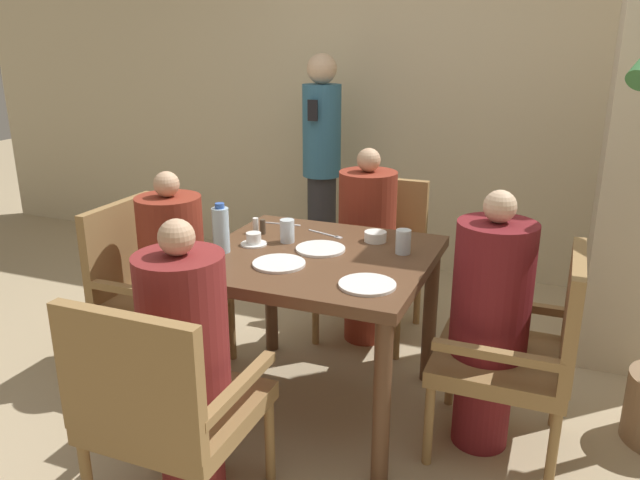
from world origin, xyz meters
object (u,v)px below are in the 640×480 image
object	(u,v)px
glass_tall_near	(287,231)
chair_far_side	(374,252)
diner_in_right_chair	(489,320)
teacup_with_saucer	(254,240)
chair_right_side	(524,347)
standing_host	(322,161)
diner_in_far_chair	(367,245)
plate_dessert_center	(367,285)
water_bottle	(221,229)
plate_main_left	(279,263)
chair_left_side	(151,284)
glass_tall_mid	(403,242)
bowl_small	(375,236)
diner_in_left_chair	(174,275)
chair_near_corner	(164,404)
plate_main_right	(320,249)
diner_in_near_chair	(186,363)

from	to	relation	value
glass_tall_near	chair_far_side	bearing A→B (deg)	76.55
chair_far_side	glass_tall_near	bearing A→B (deg)	-103.45
diner_in_right_chair	teacup_with_saucer	bearing A→B (deg)	179.55
chair_right_side	standing_host	size ratio (longest dim) A/B	0.57
diner_in_far_chair	plate_dessert_center	bearing A→B (deg)	-72.25
diner_in_far_chair	chair_right_side	world-z (taller)	diner_in_far_chair
standing_host	plate_dessert_center	xyz separation A→B (m)	(0.95, -1.90, -0.08)
water_bottle	glass_tall_near	bearing A→B (deg)	48.13
diner_in_far_chair	plate_main_left	bearing A→B (deg)	-95.59
chair_left_side	glass_tall_mid	bearing A→B (deg)	6.76
diner_in_far_chair	plate_dessert_center	xyz separation A→B (m)	(0.33, -1.03, 0.20)
chair_far_side	bowl_small	xyz separation A→B (m)	(0.19, -0.63, 0.31)
diner_in_left_chair	chair_near_corner	xyz separation A→B (m)	(0.57, -0.90, -0.07)
glass_tall_mid	chair_left_side	bearing A→B (deg)	-173.24
diner_in_far_chair	plate_main_left	distance (m)	0.97
plate_dessert_center	water_bottle	bearing A→B (deg)	169.13
chair_left_side	plate_main_left	xyz separation A→B (m)	(0.83, -0.19, 0.29)
diner_in_left_chair	plate_main_right	bearing A→B (deg)	4.00
chair_right_side	plate_dessert_center	xyz separation A→B (m)	(-0.59, -0.27, 0.29)
chair_right_side	plate_main_right	distance (m)	0.97
chair_near_corner	plate_main_left	xyz separation A→B (m)	(0.11, 0.71, 0.29)
water_bottle	chair_right_side	bearing A→B (deg)	5.80
chair_far_side	glass_tall_mid	size ratio (longest dim) A/B	8.19
plate_main_left	bowl_small	world-z (taller)	bowl_small
chair_near_corner	diner_in_left_chair	bearing A→B (deg)	122.54
teacup_with_saucer	chair_far_side	bearing A→B (deg)	70.36
diner_in_left_chair	glass_tall_near	distance (m)	0.65
diner_in_near_chair	glass_tall_near	distance (m)	0.89
plate_dessert_center	teacup_with_saucer	distance (m)	0.70
diner_in_far_chair	chair_right_side	size ratio (longest dim) A/B	1.25
chair_left_side	chair_far_side	size ratio (longest dim) A/B	1.00
standing_host	plate_main_right	bearing A→B (deg)	-68.49
diner_in_right_chair	glass_tall_mid	world-z (taller)	diner_in_right_chair
plate_dessert_center	bowl_small	distance (m)	0.56
standing_host	glass_tall_near	xyz separation A→B (m)	(0.43, -1.52, -0.03)
standing_host	plate_main_right	world-z (taller)	standing_host
bowl_small	diner_in_near_chair	bearing A→B (deg)	-111.16
chair_right_side	teacup_with_saucer	bearing A→B (deg)	179.60
chair_near_corner	diner_in_near_chair	world-z (taller)	diner_in_near_chair
diner_in_near_chair	diner_in_left_chair	bearing A→B (deg)	127.26
plate_main_left	bowl_small	size ratio (longest dim) A/B	2.15
glass_tall_mid	chair_far_side	bearing A→B (deg)	115.71
diner_in_left_chair	chair_right_side	xyz separation A→B (m)	(1.69, -0.00, -0.07)
standing_host	water_bottle	world-z (taller)	standing_host
diner_in_far_chair	water_bottle	bearing A→B (deg)	-114.49
chair_near_corner	chair_left_side	bearing A→B (deg)	128.63
chair_right_side	bowl_small	distance (m)	0.83
diner_in_far_chair	plate_main_right	world-z (taller)	diner_in_far_chair
plate_dessert_center	teacup_with_saucer	world-z (taller)	teacup_with_saucer
diner_in_left_chair	plate_dessert_center	distance (m)	1.16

